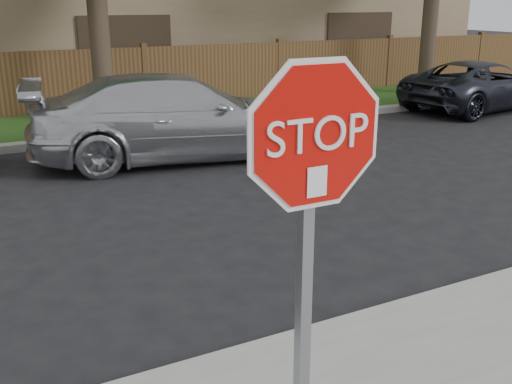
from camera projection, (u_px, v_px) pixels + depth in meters
stop_sign at (311, 199)px, 2.91m from camera, size 1.01×0.13×2.55m
sedan_right at (178, 117)px, 10.69m from camera, size 5.48×2.90×1.51m
sedan_far_right at (481, 85)px, 15.55m from camera, size 4.76×2.67×1.26m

